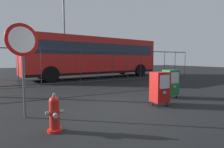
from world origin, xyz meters
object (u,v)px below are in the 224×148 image
Objects in this scene: fire_hydrant at (54,114)px; newspaper_box_primary at (171,82)px; street_light_near_left at (64,28)px; bus_near at (94,55)px; stop_sign at (23,51)px; newspaper_box_secondary at (160,87)px.

newspaper_box_primary is (4.27, 1.29, 0.22)m from fire_hydrant.
fire_hydrant is 0.10× the size of street_light_near_left.
newspaper_box_primary is 8.25m from bus_near.
fire_hydrant is 0.33× the size of stop_sign.
stop_sign reaches higher than fire_hydrant.
stop_sign is 9.65m from bus_near.
newspaper_box_secondary is at bearing -148.31° from newspaper_box_primary.
bus_near is at bearing 81.85° from newspaper_box_secondary.
bus_near reaches higher than newspaper_box_secondary.
newspaper_box_secondary is 0.46× the size of stop_sign.
fire_hydrant is 0.07× the size of bus_near.
newspaper_box_secondary is 0.14× the size of street_light_near_left.
fire_hydrant is at bearing -102.54° from street_light_near_left.
street_light_near_left reaches higher than newspaper_box_primary.
stop_sign is at bearing -128.54° from bus_near.
fire_hydrant is 4.47m from newspaper_box_primary.
stop_sign is at bearing 113.58° from fire_hydrant.
street_light_near_left is at bearing 77.46° from fire_hydrant.
newspaper_box_secondary is at bearing -8.71° from stop_sign.
newspaper_box_primary is 0.14× the size of street_light_near_left.
street_light_near_left is at bearing 97.21° from newspaper_box_primary.
fire_hydrant is 3.22m from newspaper_box_secondary.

